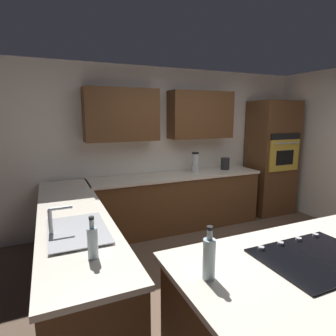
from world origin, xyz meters
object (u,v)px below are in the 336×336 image
at_px(cooktop, 316,257).
at_px(dish_soap_bottle, 93,242).
at_px(blender, 195,164).
at_px(kettle, 225,164).
at_px(wall_oven, 271,158).
at_px(sink_unit, 77,230).
at_px(oil_bottle, 209,257).

height_order(cooktop, dish_soap_bottle, dish_soap_bottle).
xyz_separation_m(blender, dish_soap_bottle, (2.02, 2.24, -0.03)).
bearing_deg(kettle, wall_oven, 177.08).
bearing_deg(kettle, dish_soap_bottle, 40.52).
bearing_deg(wall_oven, dish_soap_bottle, 31.15).
bearing_deg(sink_unit, kettle, -146.71).
height_order(kettle, oil_bottle, oil_bottle).
bearing_deg(cooktop, sink_unit, -37.18).
xyz_separation_m(blender, oil_bottle, (1.44, 2.75, -0.01)).
bearing_deg(wall_oven, cooktop, 51.05).
height_order(cooktop, kettle, kettle).
xyz_separation_m(wall_oven, blender, (1.60, -0.05, -0.01)).
bearing_deg(dish_soap_bottle, cooktop, 156.27).
bearing_deg(dish_soap_bottle, sink_unit, -83.05).
relative_size(wall_oven, oil_bottle, 6.52).
xyz_separation_m(wall_oven, sink_unit, (3.68, 1.71, -0.13)).
bearing_deg(oil_bottle, kettle, -126.54).
bearing_deg(kettle, oil_bottle, 53.46).
height_order(sink_unit, cooktop, sink_unit).
height_order(wall_oven, sink_unit, wall_oven).
relative_size(wall_oven, cooktop, 2.76).
distance_m(kettle, oil_bottle, 3.42).
distance_m(sink_unit, kettle, 3.21).
height_order(sink_unit, dish_soap_bottle, dish_soap_bottle).
relative_size(blender, dish_soap_bottle, 1.16).
distance_m(cooktop, kettle, 3.11).
height_order(cooktop, blender, blender).
distance_m(sink_unit, blender, 2.73).
bearing_deg(kettle, sink_unit, 33.29).
xyz_separation_m(sink_unit, oil_bottle, (-0.64, 0.99, 0.11)).
xyz_separation_m(kettle, oil_bottle, (2.04, 2.75, 0.03)).
distance_m(wall_oven, dish_soap_bottle, 4.23).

